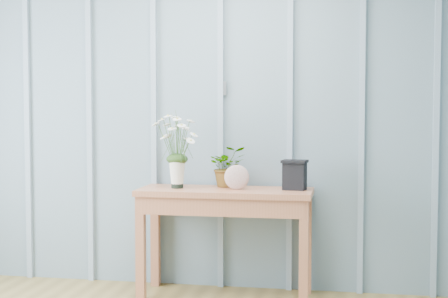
% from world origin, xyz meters
% --- Properties ---
extents(sideboard, '(1.20, 0.45, 0.75)m').
position_xyz_m(sideboard, '(0.33, 1.99, 0.64)').
color(sideboard, '#A9603F').
rests_on(sideboard, ground).
extents(daisy_vase, '(0.37, 0.28, 0.53)m').
position_xyz_m(daisy_vase, '(-0.01, 1.99, 1.08)').
color(daisy_vase, black).
rests_on(daisy_vase, sideboard).
extents(spider_plant, '(0.32, 0.30, 0.29)m').
position_xyz_m(spider_plant, '(0.32, 2.13, 0.90)').
color(spider_plant, '#1C3712').
rests_on(spider_plant, sideboard).
extents(felt_disc_vessel, '(0.17, 0.06, 0.17)m').
position_xyz_m(felt_disc_vessel, '(0.41, 1.97, 0.84)').
color(felt_disc_vessel, '#8B4C52').
rests_on(felt_disc_vessel, sideboard).
extents(carved_box, '(0.19, 0.15, 0.20)m').
position_xyz_m(carved_box, '(0.80, 2.03, 0.85)').
color(carved_box, black).
rests_on(carved_box, sideboard).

